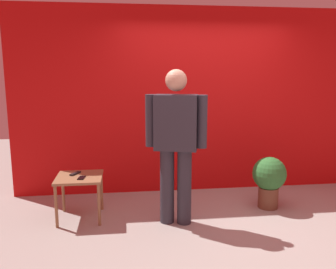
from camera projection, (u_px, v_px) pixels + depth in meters
ground_plane at (228, 230)px, 4.02m from camera, size 12.00×12.00×0.00m
back_wall_red at (202, 101)px, 5.23m from camera, size 5.52×0.12×2.70m
standing_person at (176, 139)px, 4.04m from camera, size 0.72×0.36×1.81m
side_table at (80, 182)px, 4.26m from camera, size 0.55×0.55×0.54m
cell_phone at (82, 178)px, 4.17m from camera, size 0.09×0.15×0.01m
tv_remote at (75, 173)px, 4.33m from camera, size 0.13×0.17×0.02m
potted_plant at (269, 178)px, 4.61m from camera, size 0.44×0.44×0.69m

